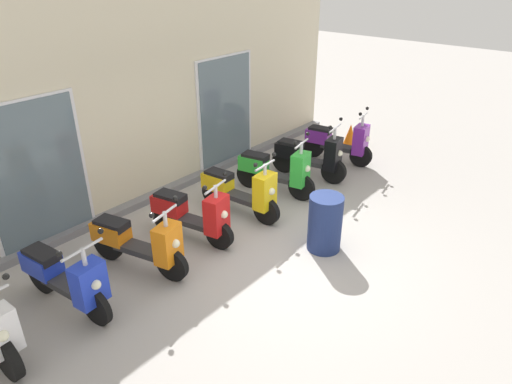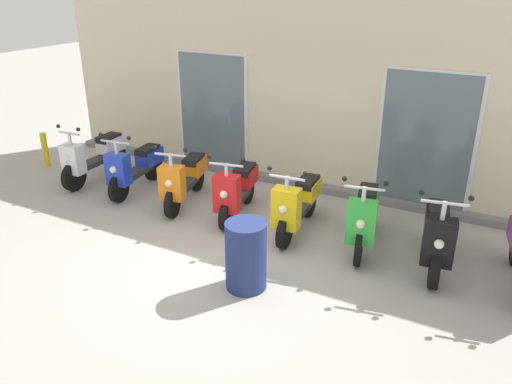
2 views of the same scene
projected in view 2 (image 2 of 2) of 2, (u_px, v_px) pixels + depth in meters
The scene contains 11 objects.
ground_plane at pixel (223, 258), 6.99m from camera, with size 40.00×40.00×0.00m, color #A8A39E.
storefront_facade at pixel (314, 91), 8.79m from camera, with size 10.73×0.50×3.61m.
scooter_white at pixel (94, 156), 9.47m from camera, with size 0.53×1.67×1.20m.
scooter_blue at pixel (136, 166), 9.00m from camera, with size 0.62×1.59×1.20m.
scooter_orange at pixel (185, 178), 8.51m from camera, with size 0.73×1.60×1.18m.
scooter_red at pixel (237, 189), 8.06m from camera, with size 0.66×1.48×1.18m.
scooter_yellow at pixel (298, 203), 7.56m from camera, with size 0.59×1.62×1.19m.
scooter_green at pixel (364, 215), 7.13m from camera, with size 0.68×1.59×1.23m.
scooter_black at pixel (437, 235), 6.64m from camera, with size 0.67×1.58×1.27m.
curb_bollard at pixel (45, 150), 10.20m from camera, with size 0.12×0.12×0.70m, color yellow.
trash_bin at pixel (246, 256), 6.20m from camera, with size 0.51×0.51×0.89m, color navy.
Camera 2 is at (3.25, -5.12, 3.62)m, focal length 35.49 mm.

